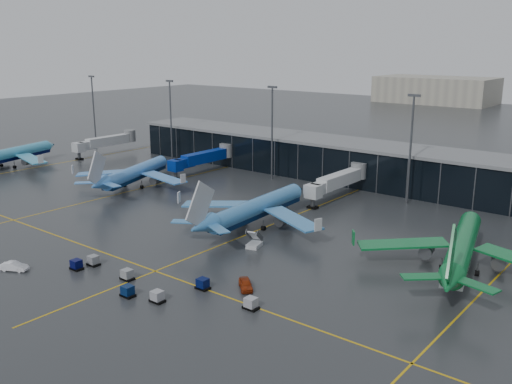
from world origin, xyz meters
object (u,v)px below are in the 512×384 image
Objects in this scene: mobile_airstair at (254,243)px; service_van_white at (14,266)px; service_van_red at (246,284)px; airliner_klm_west at (11,147)px; airliner_aer_lingus at (464,233)px; airliner_klm_near at (258,197)px; airliner_arkefly at (136,164)px; baggage_carts at (145,282)px.

service_van_white is (-24.08, -33.65, -0.01)m from mobile_airstair.
service_van_white is (-34.65, -18.42, -0.02)m from service_van_red.
service_van_red is (10.56, -15.23, 0.02)m from mobile_airstair.
mobile_airstair is at bearing -19.64° from airliner_klm_west.
airliner_aer_lingus is at bearing 3.91° from service_van_red.
airliner_arkefly is at bearing 168.02° from airliner_klm_near.
airliner_klm_near is 10.98× the size of mobile_airstair.
mobile_airstair reaches higher than service_van_white.
airliner_arkefly is at bearing -5.79° from airliner_klm_west.
mobile_airstair is at bearing 77.26° from service_van_red.
airliner_klm_west reaches higher than airliner_arkefly.
airliner_arkefly reaches higher than service_van_red.
airliner_klm_near is 14.13m from mobile_airstair.
airliner_klm_near is 35.64m from baggage_carts.
service_van_red is (12.84, 9.00, 0.03)m from baggage_carts.
airliner_klm_near is (45.79, -6.20, 0.30)m from airliner_arkefly.
service_van_red is (113.02, -24.57, -5.30)m from airliner_klm_west.
airliner_arkefly is at bearing 164.09° from airliner_aer_lingus.
baggage_carts is at bearing -147.21° from airliner_aer_lingus.
baggage_carts is 23.75m from service_van_white.
service_van_red is 1.00× the size of service_van_white.
airliner_aer_lingus is at bearing 46.51° from baggage_carts.
airliner_klm_west reaches higher than mobile_airstair.
airliner_arkefly is 0.94× the size of airliner_aer_lingus.
airliner_klm_west is 49.58m from airliner_arkefly.
mobile_airstair is at bearing -37.37° from airliner_arkefly.
service_van_red is (18.21, -25.82, -5.40)m from airliner_klm_near.
mobile_airstair is at bearing -58.42° from airliner_klm_near.
airliner_aer_lingus is 11.11× the size of mobile_airstair.
airliner_klm_west is 8.56× the size of service_van_white.
airliner_arkefly is 8.27× the size of service_van_white.
baggage_carts reaches higher than service_van_red.
airliner_klm_west is 115.78m from service_van_red.
airliner_klm_west reaches higher than service_van_red.
airliner_klm_west is at bearing 176.49° from airliner_klm_near.
baggage_carts is at bearing 167.53° from service_van_red.
mobile_airstair is (102.45, -9.34, -5.31)m from airliner_klm_west.
airliner_klm_near is at bearing 98.76° from baggage_carts.
airliner_klm_west is 103.02m from mobile_airstair.
airliner_aer_lingus is (135.93, 4.12, 0.18)m from airliner_klm_west.
baggage_carts is at bearing -85.50° from airliner_klm_near.
service_van_red is at bearing 35.02° from baggage_carts.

